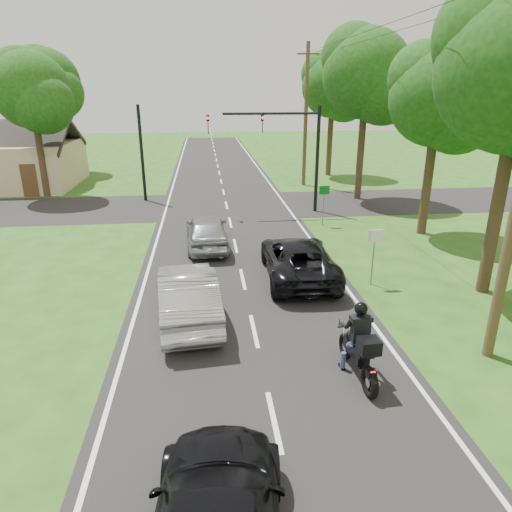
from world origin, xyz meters
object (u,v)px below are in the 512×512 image
at_px(silver_sedan, 188,294).
at_px(sign_white, 375,244).
at_px(utility_pole_far, 306,115).
at_px(motorcycle_rider, 359,349).
at_px(traffic_signal, 286,141).
at_px(silver_suv, 207,231).
at_px(sign_green, 324,196).
at_px(dark_suv, 298,259).

bearing_deg(silver_sedan, sign_white, -169.26).
distance_m(silver_sedan, utility_pole_far, 22.88).
height_order(silver_sedan, sign_white, sign_white).
bearing_deg(motorcycle_rider, traffic_signal, 83.43).
distance_m(utility_pole_far, sign_white, 19.39).
relative_size(motorcycle_rider, utility_pole_far, 0.24).
xyz_separation_m(motorcycle_rider, silver_suv, (-3.61, 10.62, -0.02)).
bearing_deg(silver_suv, sign_white, 137.83).
xyz_separation_m(silver_suv, sign_green, (6.19, 2.97, 0.81)).
bearing_deg(dark_suv, sign_green, -109.78).
bearing_deg(utility_pole_far, motorcycle_rider, -98.95).
height_order(traffic_signal, sign_white, traffic_signal).
bearing_deg(sign_white, silver_suv, 139.98).
distance_m(traffic_signal, sign_white, 11.39).
bearing_deg(sign_white, sign_green, 88.57).
bearing_deg(dark_suv, silver_suv, -47.68).
relative_size(motorcycle_rider, traffic_signal, 0.38).
relative_size(silver_sedan, traffic_signal, 0.78).
bearing_deg(utility_pole_far, dark_suv, -102.73).
height_order(motorcycle_rider, sign_white, sign_white).
bearing_deg(motorcycle_rider, silver_suv, 105.70).
distance_m(dark_suv, sign_white, 2.88).
relative_size(silver_sedan, sign_green, 2.34).
height_order(dark_suv, traffic_signal, traffic_signal).
bearing_deg(traffic_signal, sign_white, -82.95).
relative_size(silver_sedan, silver_suv, 1.09).
bearing_deg(traffic_signal, silver_suv, -127.68).
height_order(dark_suv, sign_green, sign_green).
height_order(traffic_signal, sign_green, traffic_signal).
bearing_deg(traffic_signal, dark_suv, -96.86).
height_order(traffic_signal, utility_pole_far, utility_pole_far).
relative_size(dark_suv, sign_green, 2.55).
bearing_deg(utility_pole_far, silver_sedan, -111.30).
bearing_deg(motorcycle_rider, silver_sedan, 136.35).
height_order(dark_suv, silver_sedan, silver_sedan).
distance_m(motorcycle_rider, dark_suv, 6.62).
relative_size(motorcycle_rider, silver_suv, 0.52).
height_order(silver_suv, sign_green, sign_green).
bearing_deg(sign_green, silver_sedan, -124.67).
bearing_deg(sign_white, dark_suv, 158.32).
height_order(sign_white, sign_green, same).
distance_m(silver_sedan, silver_suv, 6.98).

